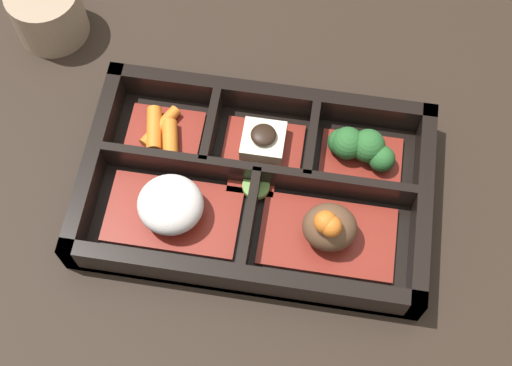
% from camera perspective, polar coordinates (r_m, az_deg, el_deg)
% --- Properties ---
extents(ground_plane, '(3.00, 3.00, 0.00)m').
position_cam_1_polar(ground_plane, '(0.67, -0.00, -0.91)').
color(ground_plane, black).
extents(bento_base, '(0.32, 0.20, 0.01)m').
position_cam_1_polar(bento_base, '(0.67, -0.00, -0.73)').
color(bento_base, black).
rests_on(bento_base, ground_plane).
extents(bento_rim, '(0.32, 0.20, 0.04)m').
position_cam_1_polar(bento_rim, '(0.66, 0.02, 0.05)').
color(bento_rim, black).
rests_on(bento_rim, ground_plane).
extents(bowl_stew, '(0.12, 0.07, 0.06)m').
position_cam_1_polar(bowl_stew, '(0.63, 5.85, -3.75)').
color(bowl_stew, maroon).
rests_on(bowl_stew, bento_base).
extents(bowl_rice, '(0.12, 0.07, 0.04)m').
position_cam_1_polar(bowl_rice, '(0.64, -6.81, -1.93)').
color(bowl_rice, maroon).
rests_on(bowl_rice, bento_base).
extents(bowl_greens, '(0.08, 0.05, 0.04)m').
position_cam_1_polar(bowl_greens, '(0.67, 8.19, 2.78)').
color(bowl_greens, maroon).
rests_on(bowl_greens, bento_base).
extents(bowl_tofu, '(0.08, 0.05, 0.03)m').
position_cam_1_polar(bowl_tofu, '(0.68, 0.36, 3.28)').
color(bowl_tofu, maroon).
rests_on(bowl_tofu, bento_base).
extents(bowl_carrots, '(0.07, 0.06, 0.02)m').
position_cam_1_polar(bowl_carrots, '(0.69, -7.47, 4.06)').
color(bowl_carrots, maroon).
rests_on(bowl_carrots, bento_base).
extents(bowl_pickles, '(0.04, 0.03, 0.01)m').
position_cam_1_polar(bowl_pickles, '(0.66, -0.14, 0.17)').
color(bowl_pickles, maroon).
rests_on(bowl_pickles, bento_base).
extents(tea_cup, '(0.07, 0.07, 0.06)m').
position_cam_1_polar(tea_cup, '(0.78, -16.35, 13.05)').
color(tea_cup, gray).
rests_on(tea_cup, ground_plane).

